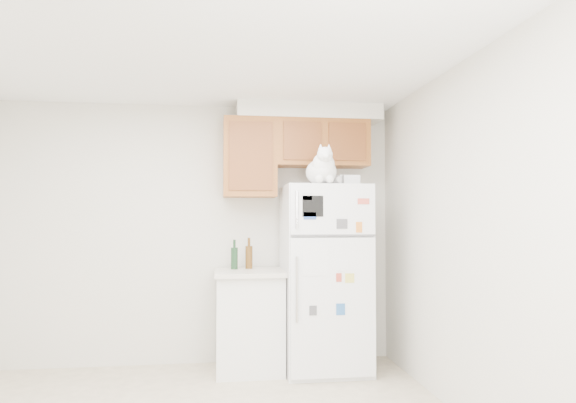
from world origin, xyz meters
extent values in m
cube|color=beige|center=(0.00, 2.00, 1.25)|extent=(3.80, 0.04, 2.50)
cube|color=beige|center=(0.00, -2.00, 1.25)|extent=(3.80, 0.04, 2.50)
cube|color=beige|center=(1.90, 0.00, 1.25)|extent=(0.04, 4.00, 2.50)
cube|color=white|center=(0.00, 0.00, 2.50)|extent=(3.80, 4.00, 0.04)
cube|color=#9F4D22|center=(1.20, 1.82, 2.12)|extent=(0.90, 0.33, 0.45)
cube|color=#9F4D22|center=(0.50, 1.82, 1.98)|extent=(0.50, 0.33, 0.75)
cube|color=silver|center=(1.07, 1.83, 2.42)|extent=(1.40, 0.37, 0.15)
cube|color=white|center=(1.18, 1.62, 0.85)|extent=(0.76, 0.72, 1.70)
cube|color=white|center=(1.18, 1.25, 1.48)|extent=(0.74, 0.03, 0.44)
cube|color=white|center=(1.18, 1.25, 0.64)|extent=(0.74, 0.03, 1.19)
cube|color=#59595B|center=(1.18, 1.25, 1.25)|extent=(0.74, 0.03, 0.02)
cylinder|color=silver|center=(0.86, 1.22, 1.47)|extent=(0.02, 0.02, 0.32)
cylinder|color=silver|center=(0.86, 1.22, 0.80)|extent=(0.02, 0.02, 0.55)
cube|color=black|center=(1.00, 1.23, 1.50)|extent=(0.18, 0.00, 0.18)
cube|color=white|center=(1.02, 1.23, 1.05)|extent=(0.22, 0.00, 0.28)
cube|color=#48484D|center=(1.00, 1.23, 0.62)|extent=(0.06, 0.00, 0.08)
cube|color=white|center=(1.26, 1.23, 0.99)|extent=(0.10, 0.00, 0.09)
cube|color=silver|center=(0.95, 1.23, 1.58)|extent=(0.09, 0.00, 0.06)
cube|color=#D55242|center=(1.45, 1.23, 1.54)|extent=(0.10, 0.00, 0.05)
cube|color=orange|center=(1.41, 1.23, 1.32)|extent=(0.06, 0.00, 0.09)
cube|color=#285CA2|center=(1.24, 1.23, 0.62)|extent=(0.08, 0.00, 0.10)
cube|color=#2847A0|center=(0.98, 1.23, 1.42)|extent=(0.11, 0.00, 0.06)
cube|color=#D2C54A|center=(1.32, 1.23, 0.89)|extent=(0.08, 0.00, 0.08)
cube|color=#BD3F2F|center=(1.23, 1.23, 0.89)|extent=(0.05, 0.00, 0.07)
cube|color=#4C4B50|center=(1.26, 1.23, 1.35)|extent=(0.10, 0.00, 0.08)
cube|color=white|center=(0.49, 1.68, 0.44)|extent=(0.60, 0.60, 0.88)
cube|color=beige|center=(0.49, 1.66, 0.90)|extent=(0.64, 0.64, 0.04)
ellipsoid|color=white|center=(1.11, 1.40, 1.81)|extent=(0.27, 0.36, 0.23)
ellipsoid|color=white|center=(1.11, 1.30, 1.86)|extent=(0.20, 0.16, 0.22)
sphere|color=white|center=(1.11, 1.24, 1.94)|extent=(0.14, 0.14, 0.14)
cone|color=white|center=(1.07, 1.24, 2.01)|extent=(0.05, 0.05, 0.05)
cone|color=white|center=(1.15, 1.24, 2.01)|extent=(0.05, 0.05, 0.05)
cone|color=#D88C8C|center=(1.07, 1.24, 2.01)|extent=(0.02, 0.02, 0.03)
cone|color=#D88C8C|center=(1.15, 1.24, 2.01)|extent=(0.02, 0.02, 0.03)
sphere|color=white|center=(1.11, 1.19, 1.92)|extent=(0.06, 0.06, 0.06)
sphere|color=white|center=(1.06, 1.26, 1.74)|extent=(0.07, 0.07, 0.07)
sphere|color=white|center=(1.16, 1.26, 1.74)|extent=(0.07, 0.07, 0.07)
cylinder|color=white|center=(1.22, 1.53, 1.74)|extent=(0.17, 0.23, 0.08)
cube|color=white|center=(1.38, 1.62, 1.75)|extent=(0.21, 0.18, 0.10)
cube|color=white|center=(1.40, 1.49, 1.74)|extent=(0.15, 0.11, 0.09)
camera|label=1|loc=(0.20, -3.07, 1.39)|focal=32.00mm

